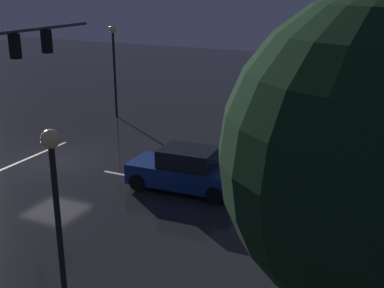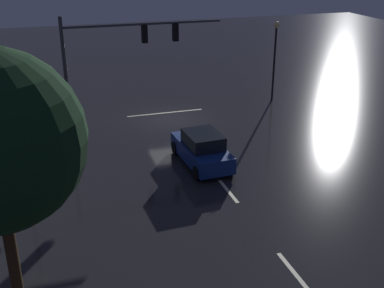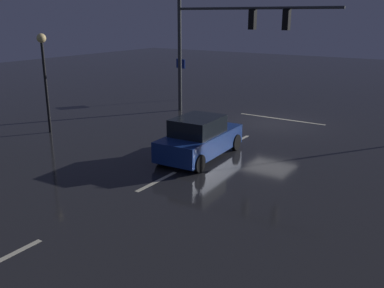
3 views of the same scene
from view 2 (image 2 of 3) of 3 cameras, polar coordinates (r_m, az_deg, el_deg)
ground_plane at (r=30.54m, az=-2.58°, el=2.93°), size 80.00×80.00×0.00m
traffic_signal_assembly at (r=28.78m, az=-8.64°, el=11.08°), size 9.40×0.47×6.56m
lane_dash_far at (r=26.94m, az=-0.37°, el=0.20°), size 0.16×2.20×0.01m
lane_dash_mid at (r=21.82m, az=4.29°, el=-5.54°), size 0.16×2.20×0.01m
lane_dash_near at (r=17.28m, az=11.81°, el=-14.45°), size 0.16×2.20×0.01m
stop_bar at (r=31.70m, az=-3.18°, el=3.67°), size 5.00×0.16×0.01m
car_approaching at (r=24.04m, az=1.16°, el=-0.61°), size 2.10×4.44×1.70m
street_lamp_left_kerb at (r=33.86m, az=9.74°, el=11.21°), size 0.44×0.44×5.42m
street_lamp_right_kerb at (r=21.27m, az=-19.60°, el=2.29°), size 0.44×0.44×4.77m
route_sign at (r=31.80m, az=-18.15°, el=6.43°), size 0.88×0.32×2.80m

